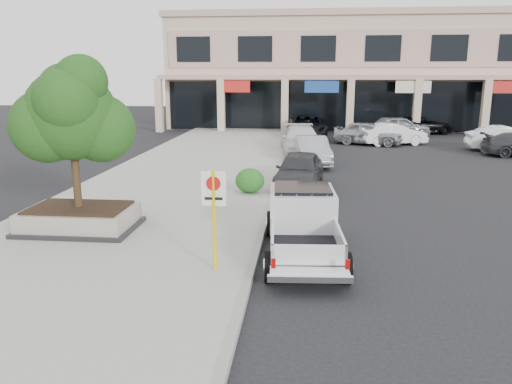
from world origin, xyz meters
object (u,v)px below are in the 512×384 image
(curb_car_d, at_px, (307,127))
(lot_car_e, at_px, (398,127))
(lot_car_a, at_px, (368,133))
(pickup_truck, at_px, (304,226))
(lot_car_d, at_px, (422,125))
(lot_car_f, at_px, (507,139))
(no_parking_sign, at_px, (214,207))
(curb_car_b, at_px, (312,151))
(planter, at_px, (80,218))
(curb_car_c, at_px, (301,140))
(curb_car_a, at_px, (299,170))
(planter_tree, at_px, (78,115))
(lot_car_b, at_px, (393,134))

(curb_car_d, bearing_deg, lot_car_e, 8.16)
(lot_car_a, bearing_deg, pickup_truck, -172.44)
(lot_car_d, xyz_separation_m, lot_car_f, (3.06, -8.72, 0.08))
(no_parking_sign, distance_m, curb_car_b, 15.06)
(lot_car_a, bearing_deg, planter, 170.80)
(planter, bearing_deg, curb_car_d, 74.15)
(curb_car_c, bearing_deg, lot_car_a, 38.95)
(planter, xyz_separation_m, lot_car_f, (18.45, 17.96, 0.27))
(lot_car_d, bearing_deg, pickup_truck, 150.57)
(curb_car_a, bearing_deg, planter, -126.88)
(pickup_truck, xyz_separation_m, curb_car_d, (0.10, 24.12, 0.03))
(planter, relative_size, lot_car_f, 0.70)
(pickup_truck, bearing_deg, lot_car_a, 75.51)
(curb_car_c, relative_size, lot_car_f, 1.20)
(planter, distance_m, planter_tree, 2.95)
(planter_tree, relative_size, lot_car_b, 0.93)
(curb_car_b, relative_size, curb_car_c, 0.80)
(no_parking_sign, bearing_deg, lot_car_b, 71.29)
(pickup_truck, bearing_deg, curb_car_b, 85.00)
(lot_car_b, height_order, lot_car_d, lot_car_b)
(curb_car_b, bearing_deg, curb_car_d, 83.50)
(curb_car_d, xyz_separation_m, lot_car_e, (6.58, 0.91, -0.04))
(curb_car_a, distance_m, curb_car_b, 5.63)
(planter_tree, bearing_deg, curb_car_a, 46.82)
(lot_car_b, bearing_deg, curb_car_c, 110.13)
(lot_car_a, distance_m, lot_car_e, 4.65)
(curb_car_d, bearing_deg, planter_tree, -105.37)
(curb_car_b, distance_m, lot_car_e, 13.27)
(pickup_truck, relative_size, curb_car_c, 0.94)
(curb_car_c, bearing_deg, pickup_truck, -94.63)
(planter_tree, height_order, curb_car_c, planter_tree)
(pickup_truck, bearing_deg, lot_car_e, 71.49)
(curb_car_b, bearing_deg, planter, -126.69)
(lot_car_a, bearing_deg, lot_car_d, -17.73)
(lot_car_a, xyz_separation_m, lot_car_f, (7.94, -2.06, -0.01))
(planter, bearing_deg, curb_car_c, 68.64)
(pickup_truck, height_order, lot_car_e, pickup_truck)
(pickup_truck, relative_size, lot_car_f, 1.12)
(planter, height_order, curb_car_d, curb_car_d)
(curb_car_c, height_order, lot_car_e, lot_car_e)
(planter_tree, distance_m, lot_car_b, 23.41)
(planter_tree, distance_m, no_parking_sign, 5.41)
(no_parking_sign, distance_m, lot_car_b, 24.00)
(curb_car_d, xyz_separation_m, lot_car_d, (8.86, 3.71, -0.17))
(planter_tree, bearing_deg, lot_car_b, 58.98)
(planter_tree, relative_size, pickup_truck, 0.78)
(curb_car_d, xyz_separation_m, lot_car_b, (5.59, -2.89, -0.13))
(curb_car_a, xyz_separation_m, curb_car_d, (0.32, 16.35, 0.10))
(lot_car_a, bearing_deg, curb_car_c, 152.96)
(curb_car_d, bearing_deg, curb_car_a, -90.86)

